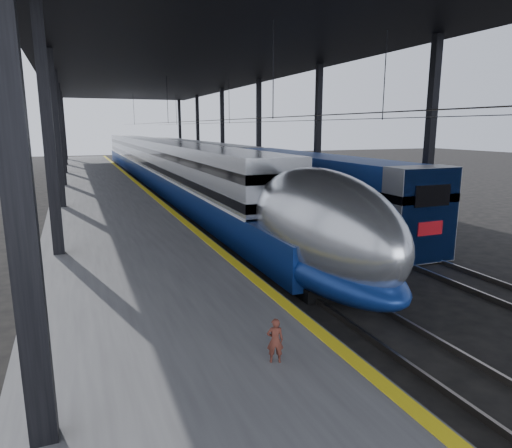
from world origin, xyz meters
TOP-DOWN VIEW (x-y plane):
  - ground at (0.00, 0.00)m, footprint 160.00×160.00m
  - platform at (-3.50, 20.00)m, footprint 6.00×80.00m
  - yellow_strip at (-0.70, 20.00)m, footprint 0.30×80.00m
  - rails at (4.50, 20.00)m, footprint 6.52×80.00m
  - canopy at (1.90, 20.00)m, footprint 18.00×75.00m
  - tgv_train at (2.00, 28.81)m, footprint 2.81×65.20m
  - second_train at (7.00, 29.10)m, footprint 2.69×56.05m
  - child at (-2.05, -4.29)m, footprint 0.35×0.28m

SIDE VIEW (x-z plane):
  - ground at x=0.00m, z-range 0.00..0.00m
  - rails at x=4.50m, z-range 0.00..0.16m
  - platform at x=-3.50m, z-range 0.00..1.00m
  - yellow_strip at x=-0.70m, z-range 1.00..1.01m
  - child at x=-2.05m, z-range 1.00..1.84m
  - second_train at x=7.00m, z-range 0.02..3.73m
  - tgv_train at x=2.00m, z-range -0.13..3.90m
  - canopy at x=1.90m, z-range 4.38..13.85m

